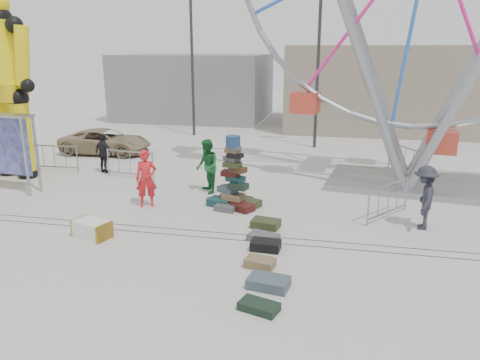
% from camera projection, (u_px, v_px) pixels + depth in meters
% --- Properties ---
extents(ground, '(90.00, 90.00, 0.00)m').
position_uv_depth(ground, '(169.00, 244.00, 12.12)').
color(ground, '#9E9E99').
rests_on(ground, ground).
extents(track_line_near, '(40.00, 0.04, 0.01)m').
position_uv_depth(track_line_near, '(177.00, 235.00, 12.68)').
color(track_line_near, '#47443F').
rests_on(track_line_near, ground).
extents(track_line_far, '(40.00, 0.04, 0.01)m').
position_uv_depth(track_line_far, '(181.00, 229.00, 13.06)').
color(track_line_far, '#47443F').
rests_on(track_line_far, ground).
extents(building_right, '(12.00, 8.00, 5.00)m').
position_uv_depth(building_right, '(388.00, 87.00, 28.85)').
color(building_right, gray).
rests_on(building_right, ground).
extents(building_left, '(10.00, 8.00, 4.40)m').
position_uv_depth(building_left, '(196.00, 86.00, 33.40)').
color(building_left, gray).
rests_on(building_left, ground).
extents(lamp_post_right, '(1.41, 0.25, 8.00)m').
position_uv_depth(lamp_post_right, '(320.00, 56.00, 22.50)').
color(lamp_post_right, '#2D2D30').
rests_on(lamp_post_right, ground).
extents(lamp_post_left, '(1.41, 0.25, 8.00)m').
position_uv_depth(lamp_post_left, '(194.00, 55.00, 25.78)').
color(lamp_post_left, '#2D2D30').
rests_on(lamp_post_left, ground).
extents(suitcase_tower, '(1.79, 1.47, 2.30)m').
position_uv_depth(suitcase_tower, '(234.00, 187.00, 14.78)').
color(suitcase_tower, '#163D44').
rests_on(suitcase_tower, ground).
extents(crash_test_dummy, '(2.85, 1.25, 7.14)m').
position_uv_depth(crash_test_dummy, '(6.00, 79.00, 17.46)').
color(crash_test_dummy, black).
rests_on(crash_test_dummy, ground).
extents(steamer_trunk, '(1.13, 0.87, 0.46)m').
position_uv_depth(steamer_trunk, '(92.00, 229.00, 12.49)').
color(steamer_trunk, silver).
rests_on(steamer_trunk, ground).
extents(row_case_0, '(0.86, 0.66, 0.23)m').
position_uv_depth(row_case_0, '(266.00, 224.00, 13.20)').
color(row_case_0, '#30361B').
rests_on(row_case_0, ground).
extents(row_case_1, '(0.89, 0.73, 0.18)m').
position_uv_depth(row_case_1, '(263.00, 237.00, 12.31)').
color(row_case_1, '#4F5156').
rests_on(row_case_1, ground).
extents(row_case_2, '(0.76, 0.52, 0.24)m').
position_uv_depth(row_case_2, '(266.00, 245.00, 11.74)').
color(row_case_2, black).
rests_on(row_case_2, ground).
extents(row_case_3, '(0.74, 0.56, 0.21)m').
position_uv_depth(row_case_3, '(260.00, 263.00, 10.82)').
color(row_case_3, brown).
rests_on(row_case_3, ground).
extents(row_case_4, '(0.94, 0.69, 0.22)m').
position_uv_depth(row_case_4, '(269.00, 282.00, 9.90)').
color(row_case_4, '#3F505A').
rests_on(row_case_4, ground).
extents(row_case_5, '(0.86, 0.64, 0.17)m').
position_uv_depth(row_case_5, '(259.00, 306.00, 9.05)').
color(row_case_5, black).
rests_on(row_case_5, ground).
extents(barricade_dummy_a, '(2.00, 0.18, 1.10)m').
position_uv_depth(barricade_dummy_a, '(16.00, 157.00, 19.16)').
color(barricade_dummy_a, gray).
rests_on(barricade_dummy_a, ground).
extents(barricade_dummy_b, '(2.00, 0.16, 1.10)m').
position_uv_depth(barricade_dummy_b, '(55.00, 158.00, 19.08)').
color(barricade_dummy_b, gray).
rests_on(barricade_dummy_b, ground).
extents(barricade_dummy_c, '(2.00, 0.37, 1.10)m').
position_uv_depth(barricade_dummy_c, '(130.00, 164.00, 18.04)').
color(barricade_dummy_c, gray).
rests_on(barricade_dummy_c, ground).
extents(barricade_wheel_front, '(1.29, 1.65, 1.10)m').
position_uv_depth(barricade_wheel_front, '(388.00, 200.00, 13.82)').
color(barricade_wheel_front, gray).
rests_on(barricade_wheel_front, ground).
extents(barricade_wheel_back, '(1.11, 1.77, 1.10)m').
position_uv_depth(barricade_wheel_back, '(405.00, 160.00, 18.74)').
color(barricade_wheel_back, gray).
rests_on(barricade_wheel_back, ground).
extents(pedestrian_red, '(0.78, 0.66, 1.83)m').
position_uv_depth(pedestrian_red, '(146.00, 179.00, 14.75)').
color(pedestrian_red, red).
rests_on(pedestrian_red, ground).
extents(pedestrian_green, '(1.09, 1.15, 1.88)m').
position_uv_depth(pedestrian_green, '(207.00, 166.00, 16.14)').
color(pedestrian_green, '#165B27').
rests_on(pedestrian_green, ground).
extents(pedestrian_black, '(1.02, 0.73, 1.60)m').
position_uv_depth(pedestrian_black, '(104.00, 153.00, 18.76)').
color(pedestrian_black, black).
rests_on(pedestrian_black, ground).
extents(pedestrian_grey, '(0.82, 1.24, 1.81)m').
position_uv_depth(pedestrian_grey, '(424.00, 197.00, 12.94)').
color(pedestrian_grey, '#22232E').
rests_on(pedestrian_grey, ground).
extents(parked_suv, '(4.28, 2.09, 1.17)m').
position_uv_depth(parked_suv, '(106.00, 142.00, 22.17)').
color(parked_suv, '#8E7B5C').
rests_on(parked_suv, ground).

